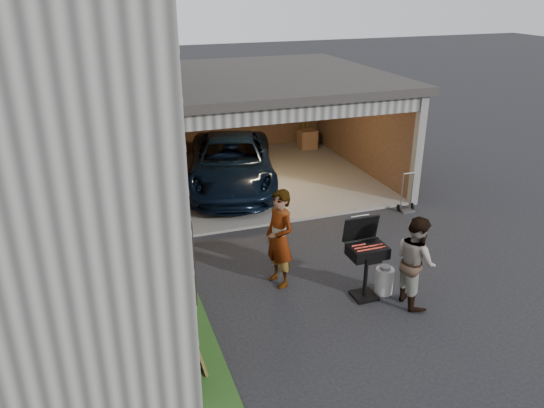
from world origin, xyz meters
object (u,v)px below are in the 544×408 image
(hand_truck, at_px, (407,204))
(man, at_px, (416,261))
(bbq_grill, at_px, (366,253))
(propane_tank, at_px, (384,281))
(plywood_panel, at_px, (194,338))
(minivan, at_px, (231,165))
(woman, at_px, (279,239))

(hand_truck, bearing_deg, man, -119.09)
(bbq_grill, xyz_separation_m, hand_truck, (2.77, 2.99, -0.66))
(propane_tank, xyz_separation_m, plywood_panel, (-3.54, -0.77, 0.20))
(minivan, xyz_separation_m, propane_tank, (1.19, -5.81, -0.42))
(minivan, bearing_deg, plywood_panel, -94.95)
(man, relative_size, hand_truck, 1.66)
(propane_tank, height_order, hand_truck, hand_truck)
(hand_truck, bearing_deg, minivan, 144.13)
(plywood_panel, relative_size, hand_truck, 0.93)
(propane_tank, distance_m, hand_truck, 3.83)
(plywood_panel, bearing_deg, man, 5.27)
(propane_tank, bearing_deg, hand_truck, 51.57)
(man, relative_size, propane_tank, 3.35)
(bbq_grill, relative_size, propane_tank, 2.98)
(man, height_order, plywood_panel, man)
(man, bearing_deg, bbq_grill, 61.99)
(woman, distance_m, hand_truck, 4.59)
(woman, height_order, plywood_panel, woman)
(woman, relative_size, propane_tank, 3.81)
(woman, relative_size, bbq_grill, 1.28)
(minivan, relative_size, woman, 2.59)
(woman, xyz_separation_m, bbq_grill, (1.25, -0.89, -0.06))
(bbq_grill, bearing_deg, hand_truck, 47.10)
(propane_tank, xyz_separation_m, hand_truck, (2.38, 3.00, -0.05))
(man, xyz_separation_m, propane_tank, (-0.30, 0.42, -0.56))
(woman, relative_size, hand_truck, 1.89)
(bbq_grill, relative_size, plywood_panel, 1.60)
(minivan, xyz_separation_m, plywood_panel, (-2.35, -6.58, -0.21))
(bbq_grill, bearing_deg, woman, 144.57)
(woman, height_order, propane_tank, woman)
(man, bearing_deg, minivan, 17.70)
(propane_tank, distance_m, plywood_panel, 3.63)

